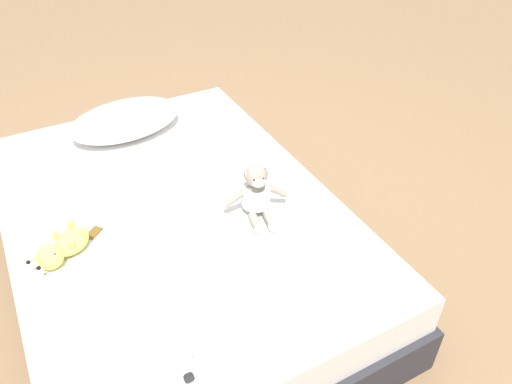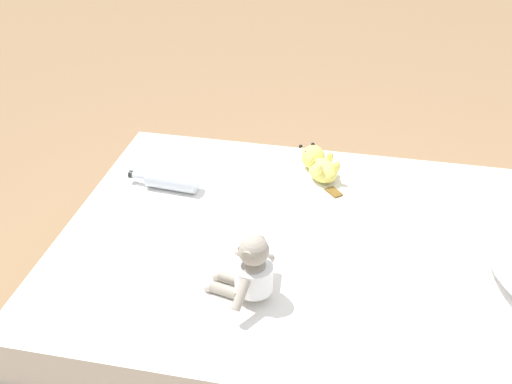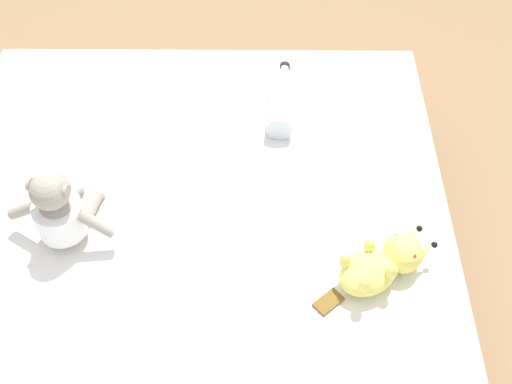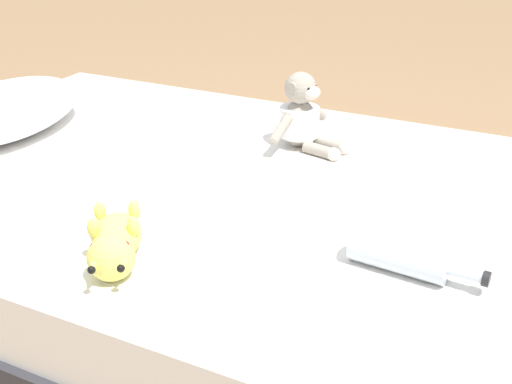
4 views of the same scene
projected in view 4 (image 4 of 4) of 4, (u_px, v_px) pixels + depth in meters
name	position (u px, v px, depth m)	size (l,w,h in m)	color
ground_plane	(197.00, 288.00, 1.95)	(16.00, 16.00, 0.00)	#93704C
bed	(194.00, 234.00, 1.86)	(1.39, 1.98, 0.40)	#2D2D33
pillow	(7.00, 110.00, 2.02)	(0.62, 0.41, 0.15)	white
plush_monkey	(302.00, 117.00, 1.90)	(0.29, 0.24, 0.24)	#9E9384
plush_yellow_creature	(114.00, 243.00, 1.33)	(0.31, 0.22, 0.10)	#EAE066
glass_bottle	(402.00, 256.00, 1.31)	(0.09, 0.29, 0.08)	silver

